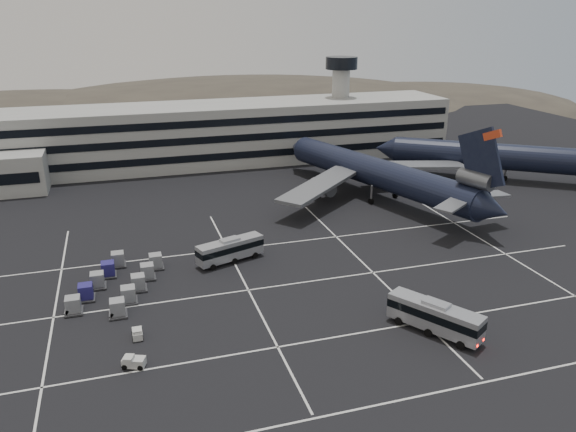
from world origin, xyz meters
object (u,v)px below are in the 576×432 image
(bus_far, at_px, (230,249))
(uld_cluster, at_px, (118,282))
(tug_a, at_px, (137,334))
(bus_near, at_px, (435,316))
(trijet_main, at_px, (379,173))

(bus_far, height_order, uld_cluster, bus_far)
(tug_a, bearing_deg, bus_near, -15.37)
(uld_cluster, bearing_deg, tug_a, -82.14)
(trijet_main, relative_size, tug_a, 28.35)
(bus_near, xyz_separation_m, bus_far, (-18.32, 25.94, -0.16))
(bus_near, distance_m, tug_a, 33.65)
(bus_near, bearing_deg, bus_far, 93.38)
(trijet_main, distance_m, bus_far, 39.33)
(trijet_main, bearing_deg, bus_near, -125.88)
(trijet_main, distance_m, tug_a, 60.89)
(bus_far, bearing_deg, bus_near, -163.87)
(bus_far, bearing_deg, tug_a, 121.57)
(trijet_main, bearing_deg, uld_cluster, -171.40)
(trijet_main, height_order, bus_near, trijet_main)
(bus_near, relative_size, tug_a, 5.40)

